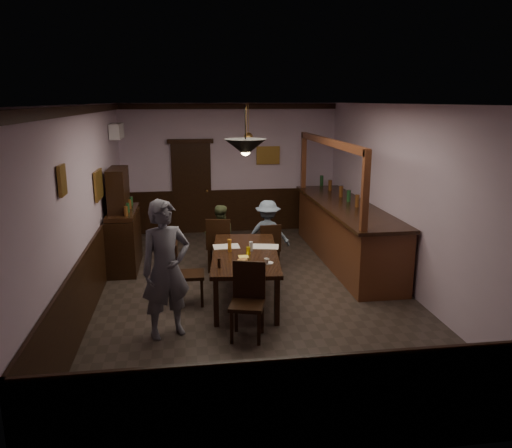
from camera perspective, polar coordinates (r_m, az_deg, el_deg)
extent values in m
cube|color=#2D2621|center=(8.26, -0.34, -7.77)|extent=(5.00, 8.00, 0.01)
cube|color=white|center=(7.68, -0.37, 13.56)|extent=(5.00, 8.00, 0.01)
cube|color=#BCA5BF|center=(11.76, -3.02, 6.35)|extent=(5.00, 0.01, 3.00)
cube|color=#BCA5BF|center=(4.06, 7.42, -8.67)|extent=(5.00, 0.01, 3.00)
cube|color=#BCA5BF|center=(7.90, -18.64, 1.87)|extent=(0.01, 8.00, 3.00)
cube|color=#BCA5BF|center=(8.53, 16.55, 2.88)|extent=(0.01, 8.00, 3.00)
cube|color=black|center=(7.79, -1.25, -3.47)|extent=(1.22, 2.29, 0.06)
cube|color=black|center=(6.97, -4.59, -8.96)|extent=(0.07, 0.07, 0.69)
cube|color=black|center=(6.98, 2.40, -8.88)|extent=(0.07, 0.07, 0.69)
cube|color=black|center=(8.88, -4.06, -3.83)|extent=(0.07, 0.07, 0.69)
cube|color=black|center=(8.89, 1.36, -3.78)|extent=(0.07, 0.07, 0.69)
cube|color=black|center=(9.16, -4.20, -2.47)|extent=(0.50, 0.50, 0.05)
cube|color=black|center=(8.90, -4.36, -1.10)|extent=(0.44, 0.12, 0.52)
cube|color=black|center=(9.39, -2.99, -3.61)|extent=(0.04, 0.04, 0.45)
cube|color=black|center=(9.42, -5.14, -3.58)|extent=(0.04, 0.04, 0.45)
cube|color=black|center=(9.05, -3.17, -4.28)|extent=(0.04, 0.04, 0.45)
cube|color=black|center=(9.09, -5.40, -4.25)|extent=(0.04, 0.04, 0.45)
cube|color=black|center=(9.19, 1.43, -2.75)|extent=(0.41, 0.41, 0.05)
cube|color=black|center=(8.96, 1.69, -1.55)|extent=(0.39, 0.06, 0.46)
cube|color=black|center=(9.43, 2.13, -3.68)|extent=(0.04, 0.04, 0.39)
cube|color=black|center=(9.37, 0.28, -3.80)|extent=(0.04, 0.04, 0.39)
cube|color=black|center=(9.15, 2.59, -4.26)|extent=(0.04, 0.04, 0.39)
cube|color=black|center=(9.08, 0.68, -4.39)|extent=(0.04, 0.04, 0.39)
cube|color=black|center=(6.57, -1.03, -9.27)|extent=(0.53, 0.53, 0.05)
cube|color=black|center=(6.64, -0.79, -6.40)|extent=(0.43, 0.16, 0.52)
cube|color=black|center=(6.54, -2.81, -11.73)|extent=(0.04, 0.04, 0.44)
cube|color=black|center=(6.49, 0.31, -11.92)|extent=(0.04, 0.04, 0.44)
cube|color=black|center=(6.85, -2.27, -10.47)|extent=(0.04, 0.04, 0.44)
cube|color=black|center=(6.80, 0.69, -10.64)|extent=(0.04, 0.04, 0.44)
cube|color=black|center=(7.72, -7.57, -5.79)|extent=(0.44, 0.44, 0.05)
cube|color=black|center=(7.64, -9.10, -3.87)|extent=(0.05, 0.43, 0.51)
cube|color=black|center=(7.64, -6.20, -7.89)|extent=(0.04, 0.04, 0.44)
cube|color=black|center=(7.97, -6.24, -6.96)|extent=(0.04, 0.04, 0.44)
cube|color=black|center=(7.65, -8.84, -7.96)|extent=(0.04, 0.04, 0.44)
cube|color=black|center=(7.97, -8.77, -7.03)|extent=(0.04, 0.04, 0.44)
imported|color=slate|center=(6.61, -10.25, -5.11)|extent=(0.79, 0.66, 1.84)
imported|color=#495533|center=(9.32, -4.17, -1.39)|extent=(0.61, 0.49, 1.19)
imported|color=slate|center=(9.32, 1.36, -1.11)|extent=(0.92, 0.70, 1.26)
cube|color=silver|center=(8.09, -3.42, -2.59)|extent=(0.43, 0.31, 0.01)
cube|color=silver|center=(8.07, 1.10, -2.60)|extent=(0.47, 0.38, 0.01)
cube|color=#FEDE5D|center=(7.57, -1.45, -3.74)|extent=(0.16, 0.16, 0.00)
cylinder|color=white|center=(7.27, 1.41, -4.47)|extent=(0.15, 0.15, 0.01)
imported|color=white|center=(7.22, 1.23, -4.24)|extent=(0.09, 0.09, 0.07)
cylinder|color=white|center=(7.22, -1.52, -4.61)|extent=(0.22, 0.22, 0.01)
torus|color=#C68C47|center=(7.28, -1.67, -4.21)|extent=(0.13, 0.13, 0.04)
torus|color=#C68C47|center=(7.32, -1.46, -4.11)|extent=(0.13, 0.13, 0.04)
cylinder|color=yellow|center=(7.66, -0.89, -3.07)|extent=(0.07, 0.07, 0.12)
cylinder|color=#BF721E|center=(7.80, -3.04, -2.47)|extent=(0.06, 0.06, 0.20)
cylinder|color=silver|center=(7.83, -0.57, -2.58)|extent=(0.06, 0.06, 0.15)
cylinder|color=black|center=(7.08, -4.24, -4.47)|extent=(0.04, 0.04, 0.14)
cube|color=black|center=(9.59, -14.80, -1.93)|extent=(0.51, 1.42, 1.01)
cube|color=black|center=(9.45, -15.01, 1.31)|extent=(0.49, 1.37, 0.08)
cube|color=black|center=(9.38, -15.47, 3.71)|extent=(0.30, 0.91, 0.81)
cube|color=#502615|center=(9.82, 10.18, -1.10)|extent=(0.88, 4.12, 1.08)
cube|color=black|center=(9.69, 10.21, 2.10)|extent=(0.98, 4.22, 0.06)
cube|color=#502615|center=(9.41, 8.34, 9.26)|extent=(0.10, 4.03, 0.12)
cube|color=#502615|center=(7.63, 12.31, 3.55)|extent=(0.10, 0.10, 1.28)
cube|color=#502615|center=(11.35, 5.44, 7.14)|extent=(0.10, 0.10, 1.28)
cube|color=black|center=(11.73, -7.36, 4.01)|extent=(0.90, 0.06, 2.10)
cube|color=white|center=(10.61, -15.64, 10.19)|extent=(0.20, 0.85, 0.30)
cube|color=olive|center=(6.24, -21.29, 4.67)|extent=(0.04, 0.28, 0.36)
cube|color=olive|center=(8.63, -17.56, 4.28)|extent=(0.04, 0.62, 0.48)
cube|color=olive|center=(11.79, 1.38, 7.85)|extent=(0.55, 0.04, 0.42)
cylinder|color=black|center=(6.64, -1.22, 11.11)|extent=(0.02, 0.02, 0.55)
cone|color=black|center=(6.66, -1.21, 8.75)|extent=(0.56, 0.56, 0.22)
sphere|color=#FFD88C|center=(6.67, -1.21, 8.32)|extent=(0.12, 0.12, 0.12)
cylinder|color=#BF8C3F|center=(9.33, -1.14, 11.48)|extent=(0.02, 0.02, 0.70)
cone|color=#BF8C3F|center=(9.35, -1.13, 9.33)|extent=(0.20, 0.20, 0.22)
sphere|color=#FFD88C|center=(9.35, -1.13, 9.03)|extent=(0.12, 0.12, 0.12)
cylinder|color=#BF8C3F|center=(10.59, -0.89, 11.77)|extent=(0.02, 0.02, 0.70)
cone|color=#BF8C3F|center=(10.61, -0.88, 9.89)|extent=(0.20, 0.20, 0.22)
sphere|color=#FFD88C|center=(10.62, -0.88, 9.62)|extent=(0.12, 0.12, 0.12)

